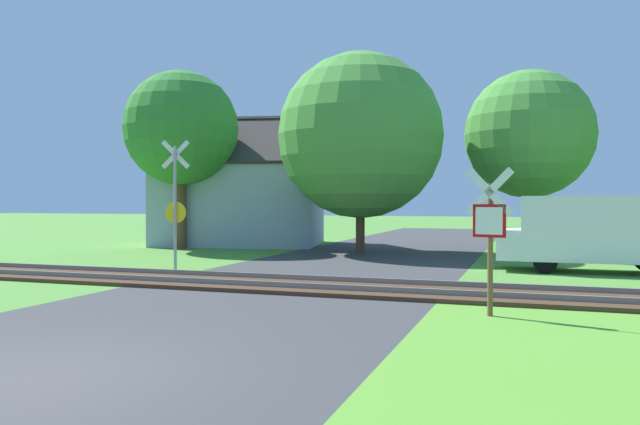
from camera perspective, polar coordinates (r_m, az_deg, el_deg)
ground_plane at (r=8.35m, az=-25.14°, el=-13.56°), size 160.00×160.00×0.00m
road_asphalt at (r=9.85m, az=-16.88°, el=-11.24°), size 7.58×80.00×0.01m
rail_track at (r=15.26m, az=-3.01°, el=-6.61°), size 60.00×2.60×0.22m
stop_sign_near at (r=11.68m, az=15.27°, el=-1.56°), size 0.86×0.23×2.70m
crossing_sign_far at (r=19.34m, az=-13.09°, el=1.15°), size 0.86×0.23×3.94m
house at (r=30.22m, az=-7.20°, el=1.09°), size 8.77×7.23×6.15m
tree_right at (r=26.24m, az=18.59°, el=6.77°), size 5.07×5.07×7.28m
tree_center at (r=25.24m, az=3.71°, el=7.02°), size 6.65×6.65×8.04m
tree_left at (r=28.04m, az=-12.59°, el=7.51°), size 4.98×4.98×7.76m
mail_truck at (r=19.94m, az=23.48°, el=-1.49°), size 4.91×1.93×2.24m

